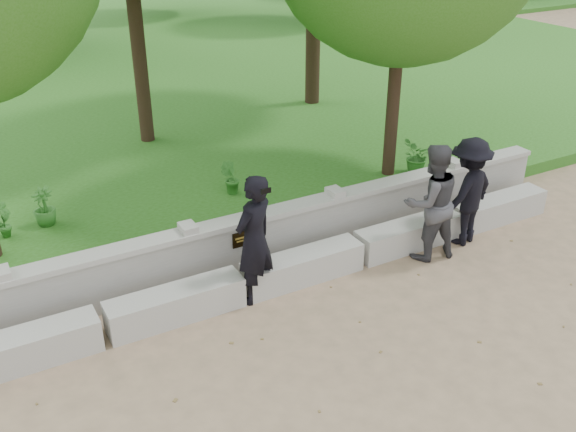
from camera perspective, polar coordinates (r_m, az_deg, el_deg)
name	(u,v)px	position (r m, az deg, el deg)	size (l,w,h in m)	color
ground	(311,375)	(8.00, 2.08, -13.95)	(80.00, 80.00, 0.00)	#9D7F60
lawn	(62,88)	(20.06, -19.45, 10.64)	(40.00, 22.00, 0.25)	#265714
concrete_bench	(243,285)	(9.21, -4.06, -6.10)	(11.90, 0.45, 0.45)	#B0ADA6
parapet_wall	(222,249)	(9.63, -5.90, -2.91)	(12.50, 0.35, 0.90)	#A5A39C
man_main	(254,240)	(8.81, -3.03, -2.14)	(0.83, 0.78, 1.92)	black
visitor_left	(431,202)	(10.12, 12.60, 1.18)	(1.01, 0.84, 1.90)	#3A393E
visitor_mid	(468,192)	(10.73, 15.68, 2.08)	(1.31, 0.95, 1.81)	black
shrub_a	(3,219)	(11.16, -24.03, -0.24)	(0.34, 0.23, 0.65)	#306D25
shrub_b	(230,178)	(11.77, -5.16, 3.37)	(0.34, 0.27, 0.61)	#306D25
shrub_c	(417,157)	(12.84, 11.39, 5.16)	(0.61, 0.53, 0.68)	#306D25
shrub_d	(44,206)	(11.33, -20.89, 0.79)	(0.37, 0.33, 0.66)	#306D25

